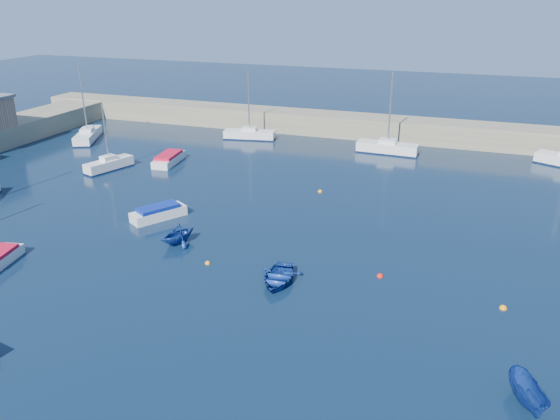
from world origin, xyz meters
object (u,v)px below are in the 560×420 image
(sailboat_4, at_px, (88,135))
(sailboat_3, at_px, (109,164))
(dinghy_center, at_px, (278,277))
(sailboat_5, at_px, (249,134))
(motorboat_1, at_px, (158,213))
(motorboat_2, at_px, (169,159))
(dinghy_right, at_px, (528,394))
(sailboat_6, at_px, (387,148))
(dinghy_left, at_px, (177,234))

(sailboat_4, bearing_deg, sailboat_3, -68.16)
(sailboat_4, distance_m, dinghy_center, 42.76)
(sailboat_5, xyz_separation_m, motorboat_1, (2.96, -26.21, -0.10))
(sailboat_4, relative_size, motorboat_2, 1.71)
(dinghy_right, bearing_deg, dinghy_center, 135.50)
(motorboat_1, distance_m, dinghy_right, 29.93)
(motorboat_1, bearing_deg, sailboat_6, 92.11)
(sailboat_3, distance_m, sailboat_5, 18.76)
(sailboat_4, bearing_deg, motorboat_2, -44.44)
(sailboat_6, relative_size, motorboat_1, 1.97)
(motorboat_2, relative_size, dinghy_center, 1.43)
(dinghy_center, height_order, dinghy_right, dinghy_right)
(dinghy_center, relative_size, dinghy_left, 1.30)
(sailboat_5, relative_size, sailboat_6, 0.92)
(sailboat_5, xyz_separation_m, dinghy_center, (15.64, -32.86, -0.22))
(sailboat_3, relative_size, sailboat_5, 0.85)
(sailboat_3, xyz_separation_m, sailboat_5, (8.72, 16.61, 0.00))
(sailboat_6, distance_m, motorboat_2, 24.42)
(sailboat_4, xyz_separation_m, sailboat_5, (18.60, 7.25, -0.01))
(dinghy_right, bearing_deg, motorboat_2, 122.04)
(sailboat_3, height_order, sailboat_5, sailboat_5)
(sailboat_3, relative_size, dinghy_center, 1.88)
(sailboat_4, xyz_separation_m, motorboat_1, (21.56, -18.96, -0.10))
(sailboat_3, height_order, dinghy_left, sailboat_3)
(sailboat_6, height_order, dinghy_center, sailboat_6)
(sailboat_4, distance_m, sailboat_6, 36.44)
(motorboat_1, distance_m, dinghy_left, 5.31)
(sailboat_5, xyz_separation_m, dinghy_right, (29.79, -39.48, -0.02))
(sailboat_5, bearing_deg, sailboat_4, 100.74)
(motorboat_2, xyz_separation_m, dinghy_right, (33.96, -27.05, 0.09))
(motorboat_2, bearing_deg, dinghy_left, -65.51)
(dinghy_center, bearing_deg, dinghy_left, 156.28)
(sailboat_3, height_order, dinghy_center, sailboat_3)
(sailboat_5, height_order, dinghy_center, sailboat_5)
(sailboat_6, relative_size, dinghy_right, 2.99)
(dinghy_right, bearing_deg, dinghy_left, 137.89)
(dinghy_center, xyz_separation_m, dinghy_left, (-8.85, 2.99, 0.37))
(motorboat_1, height_order, motorboat_2, motorboat_1)
(sailboat_5, relative_size, motorboat_1, 1.81)
(motorboat_2, xyz_separation_m, dinghy_center, (19.81, -20.43, -0.11))
(motorboat_1, bearing_deg, sailboat_5, 127.76)
(sailboat_6, distance_m, motorboat_1, 29.26)
(sailboat_6, height_order, motorboat_2, sailboat_6)
(motorboat_2, bearing_deg, sailboat_5, 63.79)
(sailboat_6, bearing_deg, motorboat_1, 153.66)
(dinghy_center, bearing_deg, sailboat_5, 110.43)
(sailboat_6, xyz_separation_m, dinghy_right, (12.55, -38.81, -0.07))
(sailboat_3, xyz_separation_m, dinghy_right, (38.51, -22.87, -0.02))
(dinghy_left, bearing_deg, motorboat_2, 146.07)
(sailboat_4, height_order, sailboat_5, sailboat_4)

